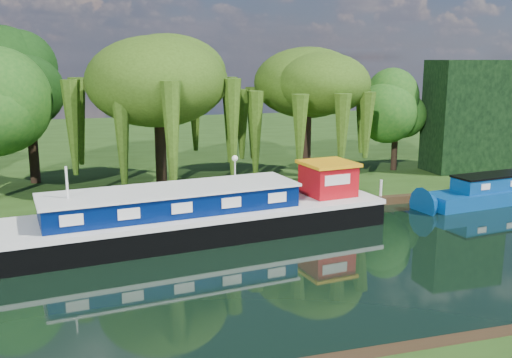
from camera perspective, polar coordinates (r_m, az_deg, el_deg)
name	(u,v)px	position (r m, az deg, el deg)	size (l,w,h in m)	color
ground	(286,266)	(24.33, 3.05, -8.71)	(120.00, 120.00, 0.00)	black
far_bank	(170,145)	(56.57, -8.58, 3.40)	(120.00, 52.00, 0.45)	#1D380F
dutch_barge	(198,216)	(28.14, -5.86, -3.68)	(19.94, 6.93, 4.12)	black
red_dinghy	(2,241)	(30.02, -24.02, -5.71)	(2.02, 2.82, 0.59)	#A00B12
white_cruiser	(498,201)	(38.10, 23.03, -2.00)	(2.03, 2.35, 1.24)	silver
willow_left	(158,83)	(36.18, -9.74, 9.44)	(7.61, 7.61, 9.12)	black
willow_right	(307,94)	(38.13, 5.09, 8.50)	(6.56, 6.56, 7.99)	black
tree_far_mid	(28,86)	(39.99, -21.84, 8.64)	(5.66, 5.66, 9.25)	black
tree_far_right	(396,110)	(42.93, 13.86, 6.68)	(3.90, 3.90, 6.37)	black
conifer_hedge	(468,116)	(44.54, 20.47, 5.94)	(6.00, 3.00, 8.00)	black
lamppost	(235,165)	(33.52, -2.12, 1.39)	(0.36, 0.36, 2.56)	silver
mooring_posts	(227,199)	(31.61, -2.90, -2.00)	(19.16, 0.16, 1.00)	silver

